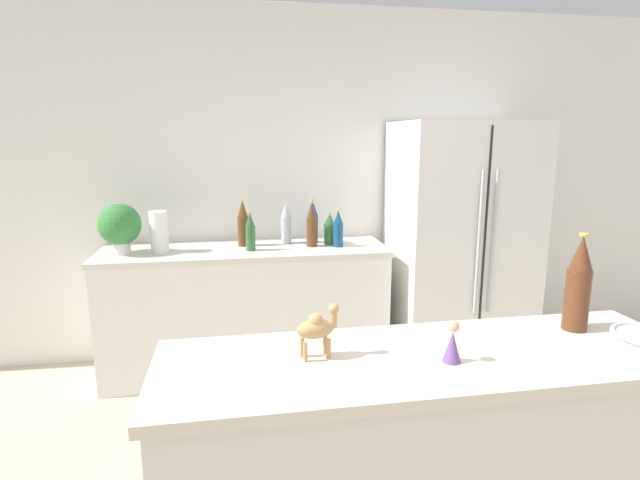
% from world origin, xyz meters
% --- Properties ---
extents(wall_back, '(8.00, 0.06, 2.55)m').
position_xyz_m(wall_back, '(0.00, 2.73, 1.27)').
color(wall_back, white).
rests_on(wall_back, ground_plane).
extents(back_counter, '(1.95, 0.63, 0.88)m').
position_xyz_m(back_counter, '(-0.41, 2.40, 0.44)').
color(back_counter, white).
rests_on(back_counter, ground_plane).
extents(refrigerator, '(0.94, 0.74, 1.74)m').
position_xyz_m(refrigerator, '(1.13, 2.32, 0.87)').
color(refrigerator, silver).
rests_on(refrigerator, ground_plane).
extents(potted_plant, '(0.27, 0.27, 0.33)m').
position_xyz_m(potted_plant, '(-1.21, 2.35, 1.07)').
color(potted_plant, silver).
rests_on(potted_plant, back_counter).
extents(paper_towel_roll, '(0.12, 0.12, 0.27)m').
position_xyz_m(paper_towel_roll, '(-0.96, 2.35, 1.02)').
color(paper_towel_roll, white).
rests_on(paper_towel_roll, back_counter).
extents(back_bottle_0, '(0.07, 0.07, 0.31)m').
position_xyz_m(back_bottle_0, '(0.05, 2.37, 1.03)').
color(back_bottle_0, brown).
rests_on(back_bottle_0, back_counter).
extents(back_bottle_1, '(0.08, 0.08, 0.23)m').
position_xyz_m(back_bottle_1, '(0.19, 2.42, 0.99)').
color(back_bottle_1, '#2D6033').
rests_on(back_bottle_1, back_counter).
extents(back_bottle_2, '(0.08, 0.08, 0.33)m').
position_xyz_m(back_bottle_2, '(-0.42, 2.46, 1.04)').
color(back_bottle_2, brown).
rests_on(back_bottle_2, back_counter).
extents(back_bottle_3, '(0.07, 0.07, 0.26)m').
position_xyz_m(back_bottle_3, '(0.23, 2.32, 1.01)').
color(back_bottle_3, navy).
rests_on(back_bottle_3, back_counter).
extents(back_bottle_4, '(0.07, 0.07, 0.31)m').
position_xyz_m(back_bottle_4, '(-0.11, 2.50, 1.03)').
color(back_bottle_4, '#B2B7BC').
rests_on(back_bottle_4, back_counter).
extents(back_bottle_5, '(0.06, 0.06, 0.27)m').
position_xyz_m(back_bottle_5, '(-0.37, 2.31, 1.01)').
color(back_bottle_5, '#2D6033').
rests_on(back_bottle_5, back_counter).
extents(back_bottle_6, '(0.08, 0.08, 0.32)m').
position_xyz_m(back_bottle_6, '(0.08, 2.50, 1.04)').
color(back_bottle_6, navy).
rests_on(back_bottle_6, back_counter).
extents(wine_bottle, '(0.08, 0.08, 0.34)m').
position_xyz_m(wine_bottle, '(0.66, 0.45, 1.14)').
color(wine_bottle, '#562D19').
rests_on(wine_bottle, bar_counter).
extents(camel_figurine, '(0.13, 0.07, 0.16)m').
position_xyz_m(camel_figurine, '(-0.25, 0.38, 1.08)').
color(camel_figurine, tan).
rests_on(camel_figurine, bar_counter).
extents(wise_man_figurine_blue, '(0.05, 0.05, 0.13)m').
position_xyz_m(wise_man_figurine_blue, '(0.14, 0.28, 1.04)').
color(wise_man_figurine_blue, '#6B4784').
rests_on(wise_man_figurine_blue, bar_counter).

